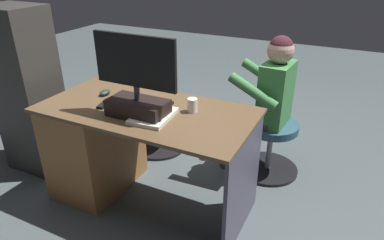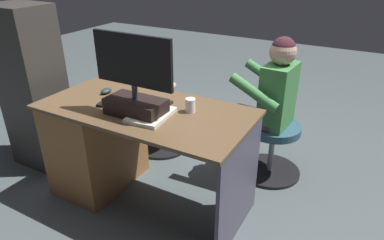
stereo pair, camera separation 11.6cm
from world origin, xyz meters
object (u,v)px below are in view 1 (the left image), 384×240
at_px(tv_remote, 105,104).
at_px(person, 265,95).
at_px(keyboard, 142,101).
at_px(computer_mouse, 105,93).
at_px(monitor, 137,91).
at_px(office_chair_teddy, 157,122).
at_px(visitor_chair, 270,143).
at_px(teddy_bear, 156,87).
at_px(cup, 192,105).
at_px(desk, 106,143).

xyz_separation_m(tv_remote, person, (-0.88, -0.84, -0.08)).
relative_size(keyboard, tv_remote, 2.80).
bearing_deg(computer_mouse, monitor, 156.09).
distance_m(office_chair_teddy, visitor_chair, 1.04).
height_order(computer_mouse, tv_remote, computer_mouse).
bearing_deg(teddy_bear, computer_mouse, 87.14).
relative_size(computer_mouse, office_chair_teddy, 0.18).
relative_size(tv_remote, visitor_chair, 0.30).
bearing_deg(monitor, person, -123.40).
bearing_deg(office_chair_teddy, teddy_bear, -90.00).
bearing_deg(cup, monitor, 35.79).
distance_m(desk, keyboard, 0.48).
relative_size(computer_mouse, tv_remote, 0.64).
xyz_separation_m(keyboard, tv_remote, (0.20, 0.15, -0.00)).
height_order(cup, office_chair_teddy, cup).
relative_size(monitor, tv_remote, 3.68).
bearing_deg(person, cup, 66.03).
xyz_separation_m(computer_mouse, tv_remote, (-0.11, 0.15, -0.01)).
xyz_separation_m(keyboard, computer_mouse, (0.32, 0.01, 0.01)).
bearing_deg(visitor_chair, computer_mouse, 33.32).
distance_m(keyboard, office_chair_teddy, 0.85).
bearing_deg(computer_mouse, keyboard, -178.77).
bearing_deg(visitor_chair, desk, 36.44).
bearing_deg(person, keyboard, 45.51).
bearing_deg(tv_remote, cup, -176.62).
relative_size(computer_mouse, visitor_chair, 0.19).
bearing_deg(office_chair_teddy, computer_mouse, 87.09).
relative_size(teddy_bear, visitor_chair, 0.69).
height_order(monitor, cup, monitor).
bearing_deg(monitor, tv_remote, -6.99).
bearing_deg(keyboard, visitor_chair, -137.31).
xyz_separation_m(monitor, visitor_chair, (-0.66, -0.89, -0.65)).
distance_m(tv_remote, person, 1.22).
bearing_deg(computer_mouse, office_chair_teddy, -92.91).
height_order(computer_mouse, person, person).
bearing_deg(keyboard, person, -134.49).
xyz_separation_m(monitor, keyboard, (0.10, -0.19, -0.15)).
bearing_deg(monitor, keyboard, -62.73).
bearing_deg(keyboard, teddy_bear, -65.84).
bearing_deg(person, desk, 38.32).
xyz_separation_m(cup, person, (-0.30, -0.68, -0.12)).
bearing_deg(office_chair_teddy, monitor, 115.21).
height_order(tv_remote, person, person).
distance_m(cup, office_chair_teddy, 1.05).
distance_m(office_chair_teddy, teddy_bear, 0.34).
bearing_deg(office_chair_teddy, tv_remote, 96.07).
height_order(teddy_bear, person, person).
height_order(keyboard, office_chair_teddy, keyboard).
bearing_deg(monitor, visitor_chair, -126.56).
bearing_deg(keyboard, office_chair_teddy, -65.44).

